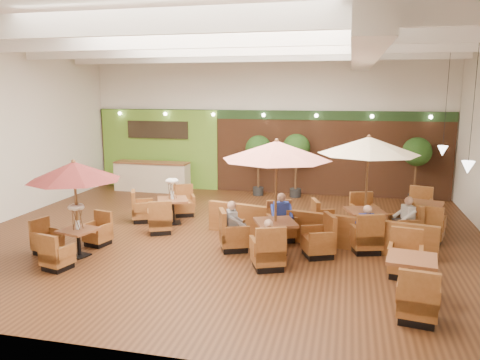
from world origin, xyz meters
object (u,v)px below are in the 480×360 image
(table_0, at_px, (73,187))
(table_3, at_px, (165,209))
(diner_2, at_px, (234,221))
(diner_4, at_px, (406,215))
(booth_divider, at_px, (312,228))
(table_1, at_px, (276,177))
(topiary_1, at_px, (296,150))
(diner_3, at_px, (366,223))
(diner_0, at_px, (268,238))
(topiary_0, at_px, (258,151))
(table_4, at_px, (411,278))
(table_5, at_px, (424,218))
(diner_1, at_px, (282,213))
(table_2, at_px, (367,170))
(topiary_2, at_px, (417,154))
(service_counter, at_px, (152,177))

(table_0, distance_m, table_3, 3.56)
(diner_2, bearing_deg, diner_4, 88.38)
(booth_divider, bearing_deg, diner_4, 28.67)
(table_1, bearing_deg, table_0, 172.70)
(table_0, bearing_deg, topiary_1, 73.87)
(diner_3, bearing_deg, diner_0, -157.67)
(booth_divider, relative_size, topiary_0, 2.66)
(table_4, height_order, table_5, table_5)
(table_4, bearing_deg, diner_2, 163.83)
(table_5, bearing_deg, diner_1, -138.73)
(booth_divider, bearing_deg, topiary_1, 113.98)
(table_3, bearing_deg, table_2, -27.32)
(booth_divider, xyz_separation_m, topiary_2, (3.18, 5.43, 1.33))
(table_2, height_order, topiary_0, table_2)
(table_0, height_order, table_3, table_0)
(table_4, distance_m, topiary_2, 8.41)
(table_0, bearing_deg, diner_2, 33.52)
(table_1, distance_m, topiary_2, 7.54)
(diner_0, relative_size, diner_1, 0.85)
(table_5, distance_m, diner_1, 4.25)
(table_3, relative_size, topiary_2, 1.19)
(table_5, bearing_deg, topiary_0, 163.56)
(topiary_2, height_order, diner_4, topiary_2)
(table_1, xyz_separation_m, diner_1, (-0.00, 1.04, -1.15))
(diner_4, bearing_deg, table_4, 153.48)
(table_5, bearing_deg, table_0, -137.69)
(table_5, relative_size, diner_1, 3.56)
(table_0, distance_m, diner_1, 5.28)
(table_0, relative_size, topiary_0, 1.05)
(table_5, distance_m, topiary_0, 6.69)
(table_3, bearing_deg, topiary_2, 5.58)
(service_counter, xyz_separation_m, table_2, (8.13, -4.55, 1.33))
(topiary_2, height_order, diner_0, topiary_2)
(diner_0, bearing_deg, table_4, -31.85)
(topiary_0, relative_size, diner_0, 3.26)
(topiary_2, bearing_deg, topiary_0, -180.00)
(table_4, xyz_separation_m, diner_2, (-3.99, 1.85, 0.37))
(table_5, bearing_deg, topiary_1, 155.30)
(diner_4, bearing_deg, table_5, -49.82)
(booth_divider, height_order, topiary_0, topiary_0)
(topiary_0, bearing_deg, table_2, -51.08)
(table_5, distance_m, topiary_2, 3.81)
(diner_0, bearing_deg, table_0, 166.50)
(topiary_1, height_order, diner_1, topiary_1)
(topiary_1, xyz_separation_m, diner_4, (3.45, -4.75, -1.03))
(table_3, xyz_separation_m, diner_3, (5.85, -1.31, 0.29))
(table_2, relative_size, topiary_1, 1.23)
(table_5, relative_size, topiary_0, 1.28)
(table_3, distance_m, topiary_1, 5.81)
(table_3, bearing_deg, table_1, -51.96)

